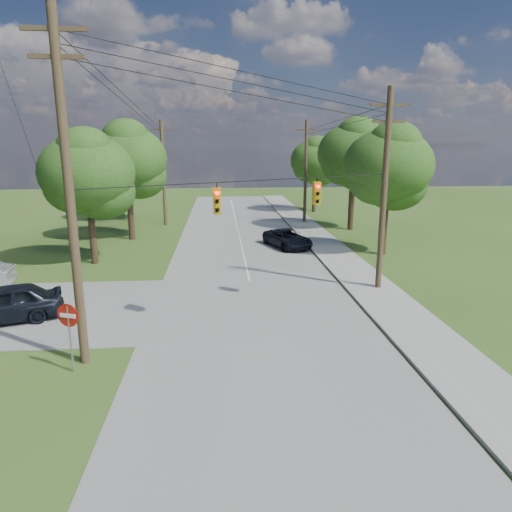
{
  "coord_description": "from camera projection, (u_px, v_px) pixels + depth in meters",
  "views": [
    {
      "loc": [
        0.35,
        -15.19,
        7.62
      ],
      "look_at": [
        1.97,
        5.0,
        2.71
      ],
      "focal_mm": 32.0,
      "sensor_mm": 36.0,
      "label": 1
    }
  ],
  "objects": [
    {
      "name": "pole_north_e",
      "position": [
        306.0,
        172.0,
        45.03
      ],
      "size": [
        2.0,
        0.32,
        10.0
      ],
      "color": "#4D3D27",
      "rests_on": "ground"
    },
    {
      "name": "tree_e_far",
      "position": [
        315.0,
        161.0,
        52.79
      ],
      "size": [
        5.8,
        5.8,
        8.32
      ],
      "color": "#412F20",
      "rests_on": "ground"
    },
    {
      "name": "traffic_signals",
      "position": [
        270.0,
        196.0,
        19.67
      ],
      "size": [
        4.91,
        3.27,
        1.05
      ],
      "color": "#C5940B",
      "rests_on": "ground"
    },
    {
      "name": "tree_w_far",
      "position": [
        126.0,
        160.0,
        46.28
      ],
      "size": [
        6.0,
        6.0,
        8.73
      ],
      "color": "#412F20",
      "rests_on": "ground"
    },
    {
      "name": "pole_north_w",
      "position": [
        163.0,
        172.0,
        43.94
      ],
      "size": [
        2.0,
        0.32,
        10.0
      ],
      "color": "#4D3D27",
      "rests_on": "ground"
    },
    {
      "name": "car_cross_dark",
      "position": [
        3.0,
        304.0,
        19.99
      ],
      "size": [
        5.31,
        3.57,
        1.68
      ],
      "primitive_type": "imported",
      "rotation": [
        0.0,
        0.0,
        -1.22
      ],
      "color": "black",
      "rests_on": "cross_road"
    },
    {
      "name": "tree_w_mid",
      "position": [
        127.0,
        159.0,
        36.67
      ],
      "size": [
        6.4,
        6.4,
        9.22
      ],
      "color": "#412F20",
      "rests_on": "ground"
    },
    {
      "name": "power_lines",
      "position": [
        238.0,
        118.0,
        25.62
      ],
      "size": [
        13.93,
        29.62,
        4.93
      ],
      "color": "black",
      "rests_on": "ground"
    },
    {
      "name": "sidewalk_east",
      "position": [
        395.0,
        307.0,
        21.99
      ],
      "size": [
        2.6,
        100.0,
        0.12
      ],
      "primitive_type": "cube",
      "color": "#A4A29A",
      "rests_on": "ground"
    },
    {
      "name": "do_not_enter_sign",
      "position": [
        69.0,
        323.0,
        15.39
      ],
      "size": [
        0.79,
        0.31,
        2.48
      ],
      "rotation": [
        0.0,
        0.0,
        -0.34
      ],
      "color": "gray",
      "rests_on": "ground"
    },
    {
      "name": "pole_ne",
      "position": [
        384.0,
        188.0,
        23.63
      ],
      "size": [
        2.0,
        0.32,
        10.5
      ],
      "color": "#4D3D27",
      "rests_on": "ground"
    },
    {
      "name": "tree_e_near",
      "position": [
        388.0,
        166.0,
        31.44
      ],
      "size": [
        6.2,
        6.2,
        8.81
      ],
      "color": "#412F20",
      "rests_on": "ground"
    },
    {
      "name": "pole_sw",
      "position": [
        69.0,
        189.0,
        15.04
      ],
      "size": [
        2.0,
        0.32,
        12.0
      ],
      "color": "#4D3D27",
      "rests_on": "ground"
    },
    {
      "name": "ground",
      "position": [
        213.0,
        362.0,
        16.48
      ],
      "size": [
        140.0,
        140.0,
        0.0
      ],
      "primitive_type": "plane",
      "color": "#36541C",
      "rests_on": "ground"
    },
    {
      "name": "main_road",
      "position": [
        257.0,
        312.0,
        21.48
      ],
      "size": [
        10.0,
        100.0,
        0.03
      ],
      "primitive_type": "cube",
      "color": "gray",
      "rests_on": "ground"
    },
    {
      "name": "tree_e_mid",
      "position": [
        354.0,
        154.0,
        41.01
      ],
      "size": [
        6.6,
        6.6,
        9.64
      ],
      "color": "#412F20",
      "rests_on": "ground"
    },
    {
      "name": "tree_w_near",
      "position": [
        87.0,
        173.0,
        28.99
      ],
      "size": [
        6.0,
        6.0,
        8.4
      ],
      "color": "#412F20",
      "rests_on": "ground"
    },
    {
      "name": "car_main_north",
      "position": [
        287.0,
        238.0,
        34.92
      ],
      "size": [
        3.8,
        5.37,
        1.36
      ],
      "primitive_type": "imported",
      "rotation": [
        0.0,
        0.0,
        0.35
      ],
      "color": "black",
      "rests_on": "main_road"
    }
  ]
}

